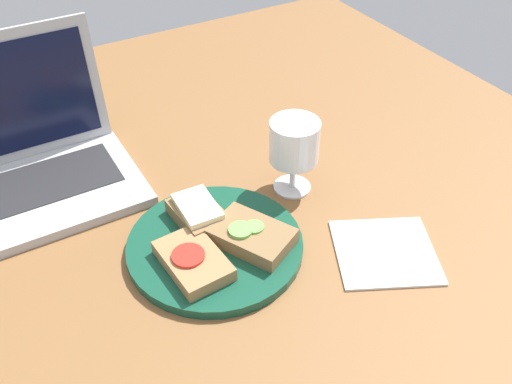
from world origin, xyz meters
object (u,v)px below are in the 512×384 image
(wine_glass, at_px, (294,145))
(napkin, at_px, (385,252))
(plate, at_px, (215,246))
(sandwich_with_tomato, at_px, (193,260))
(sandwich_with_cucumber, at_px, (252,236))
(laptop, at_px, (26,162))
(sandwich_with_cheese, at_px, (198,213))

(wine_glass, distance_m, napkin, 0.21)
(plate, relative_size, napkin, 1.80)
(sandwich_with_tomato, distance_m, sandwich_with_cucumber, 0.09)
(wine_glass, height_order, laptop, laptop)
(plate, xyz_separation_m, sandwich_with_cucumber, (0.05, -0.03, 0.02))
(napkin, bearing_deg, sandwich_with_tomato, 158.41)
(sandwich_with_cheese, bearing_deg, wine_glass, 3.43)
(sandwich_with_cheese, bearing_deg, sandwich_with_cucumber, -59.60)
(wine_glass, bearing_deg, sandwich_with_cheese, -176.57)
(wine_glass, bearing_deg, sandwich_with_tomato, -157.51)
(plate, xyz_separation_m, wine_glass, (0.17, 0.06, 0.08))
(sandwich_with_cucumber, relative_size, sandwich_with_cheese, 1.38)
(sandwich_with_cucumber, xyz_separation_m, laptop, (-0.24, 0.31, 0.02))
(laptop, bearing_deg, plate, -55.40)
(napkin, bearing_deg, sandwich_with_cheese, 139.11)
(plate, height_order, sandwich_with_cucumber, sandwich_with_cucumber)
(sandwich_with_tomato, height_order, laptop, laptop)
(wine_glass, xyz_separation_m, napkin, (0.04, -0.19, -0.08))
(sandwich_with_cucumber, bearing_deg, laptop, 128.00)
(plate, distance_m, wine_glass, 0.20)
(plate, bearing_deg, sandwich_with_tomato, -149.67)
(sandwich_with_cheese, height_order, wine_glass, wine_glass)
(wine_glass, bearing_deg, sandwich_with_cucumber, -144.74)
(sandwich_with_tomato, height_order, wine_glass, wine_glass)
(plate, xyz_separation_m, sandwich_with_cheese, (-0.00, 0.05, 0.02))
(laptop, bearing_deg, wine_glass, -30.68)
(sandwich_with_cucumber, bearing_deg, napkin, -32.05)
(laptop, distance_m, napkin, 0.58)
(sandwich_with_cucumber, relative_size, wine_glass, 1.06)
(laptop, xyz_separation_m, napkin, (0.41, -0.41, -0.05))
(sandwich_with_tomato, xyz_separation_m, sandwich_with_cucumber, (0.09, 0.00, 0.00))
(sandwich_with_tomato, xyz_separation_m, sandwich_with_cheese, (0.05, 0.08, 0.00))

